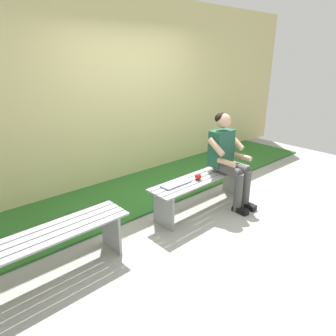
# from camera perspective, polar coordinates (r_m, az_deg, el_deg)

# --- Properties ---
(ground_plane) EXTENTS (10.00, 7.00, 0.04)m
(ground_plane) POSITION_cam_1_polar(r_m,az_deg,el_deg) (3.00, 6.54, -21.19)
(ground_plane) COLOR #9E9E99
(grass_strip) EXTENTS (9.00, 1.37, 0.03)m
(grass_strip) POSITION_cam_1_polar(r_m,az_deg,el_deg) (4.35, -13.70, -6.89)
(grass_strip) COLOR #2D6B28
(grass_strip) RESTS_ON ground
(brick_wall) EXTENTS (9.50, 0.24, 2.90)m
(brick_wall) POSITION_cam_1_polar(r_m,az_deg,el_deg) (4.84, -13.27, 13.78)
(brick_wall) COLOR #D1C684
(brick_wall) RESTS_ON ground
(bench_near) EXTENTS (1.67, 0.42, 0.47)m
(bench_near) POSITION_cam_1_polar(r_m,az_deg,el_deg) (4.06, 6.64, -3.15)
(bench_near) COLOR gray
(bench_near) RESTS_ON ground
(bench_far) EXTENTS (1.72, 0.43, 0.47)m
(bench_far) POSITION_cam_1_polar(r_m,az_deg,el_deg) (3.01, -23.27, -13.88)
(bench_far) COLOR gray
(bench_far) RESTS_ON ground
(person_seated) EXTENTS (0.50, 0.69, 1.28)m
(person_seated) POSITION_cam_1_polar(r_m,az_deg,el_deg) (4.15, 11.40, 2.31)
(person_seated) COLOR #1E513D
(person_seated) RESTS_ON ground
(apple) EXTENTS (0.09, 0.09, 0.09)m
(apple) POSITION_cam_1_polar(r_m,az_deg,el_deg) (3.89, 5.79, -1.66)
(apple) COLOR red
(apple) RESTS_ON bench_near
(book_open) EXTENTS (0.42, 0.17, 0.02)m
(book_open) POSITION_cam_1_polar(r_m,az_deg,el_deg) (3.74, 1.56, -3.03)
(book_open) COLOR white
(book_open) RESTS_ON bench_near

